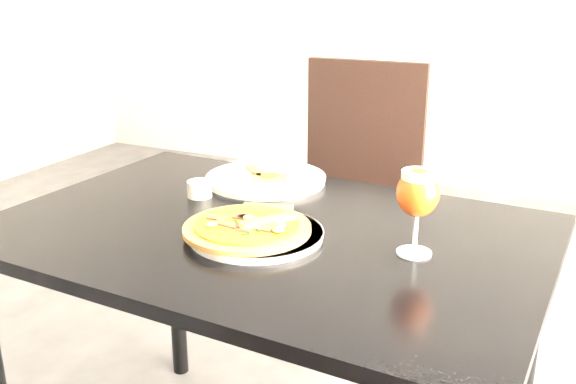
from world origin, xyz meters
The scene contains 9 objects.
dining_table centered at (0.30, 0.23, 0.66)m, with size 1.24×0.86×0.75m.
chair_far centered at (0.19, 1.10, 0.55)m, with size 0.47×0.47×0.99m.
plate_main centered at (0.32, 0.16, 0.76)m, with size 0.28×0.28×0.02m, color white.
pizza centered at (0.30, 0.16, 0.77)m, with size 0.27×0.27×0.03m.
plate_second centered at (0.16, 0.51, 0.76)m, with size 0.32×0.32×0.02m, color white.
crust_scraps centered at (0.16, 0.50, 0.77)m, with size 0.16×0.12×0.01m.
loose_crust centered at (0.26, 0.33, 0.75)m, with size 0.12×0.03×0.01m, color #8F5B22.
sauce_cup centered at (0.06, 0.34, 0.77)m, with size 0.06×0.06×0.04m.
beer_glass centered at (0.64, 0.22, 0.88)m, with size 0.08×0.08×0.18m.
Camera 1 is at (0.92, -0.94, 1.28)m, focal length 40.00 mm.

